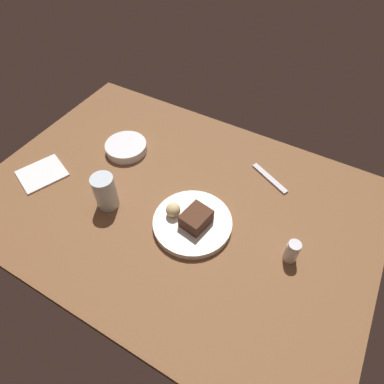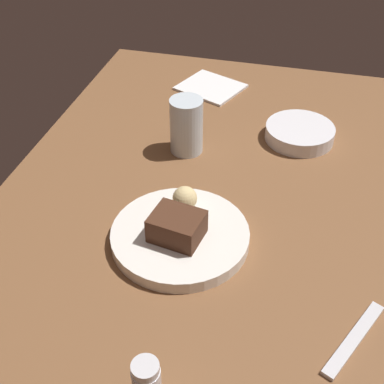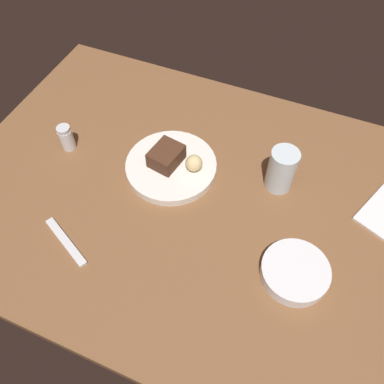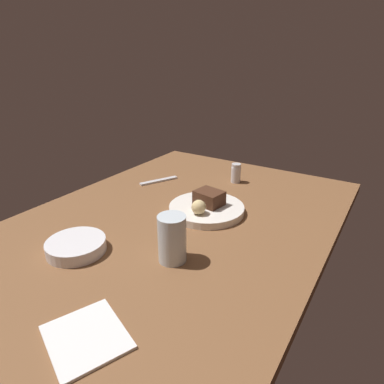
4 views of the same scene
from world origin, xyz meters
TOP-DOWN VIEW (x-y plane):
  - dining_table at (0.00, 0.00)cm, footprint 120.00×84.00cm
  - dessert_plate at (-9.40, 5.41)cm, footprint 22.81×22.81cm
  - chocolate_cake_slice at (-10.64, 5.55)cm, footprint 7.84×9.03cm
  - bread_roll at (-3.50, 6.15)cm, footprint 4.22×4.22cm
  - salt_shaker at (-37.36, 1.85)cm, footprint 3.60×3.60cm
  - water_glass at (16.70, 11.24)cm, footprint 6.63×6.63cm
  - side_bowl at (26.41, -10.71)cm, footprint 14.33×14.33cm
  - dessert_spoon at (-22.29, -22.80)cm, footprint 14.25×8.24cm
  - folded_napkin at (43.81, 12.33)cm, footprint 16.78×17.66cm

SIDE VIEW (x-z plane):
  - dining_table at x=0.00cm, z-range 0.00..3.00cm
  - folded_napkin at x=43.81cm, z-range 3.00..3.60cm
  - dessert_spoon at x=-22.29cm, z-range 3.00..3.70cm
  - dessert_plate at x=-9.40cm, z-range 3.00..5.19cm
  - side_bowl at x=26.41cm, z-range 3.00..6.06cm
  - salt_shaker at x=-37.36cm, z-range 2.95..10.11cm
  - bread_roll at x=-3.50cm, z-range 5.19..9.41cm
  - chocolate_cake_slice at x=-10.64cm, z-range 5.19..9.56cm
  - water_glass at x=16.70cm, z-range 3.00..14.46cm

